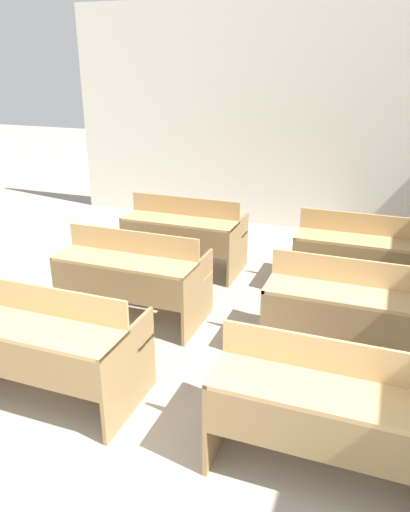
# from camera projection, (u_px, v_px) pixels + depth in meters

# --- Properties ---
(wall_back) EXTENTS (6.78, 0.06, 3.17)m
(wall_back) POSITION_uv_depth(u_px,v_px,m) (290.00, 119.00, 7.03)
(wall_back) COLOR white
(wall_back) RESTS_ON ground_plane
(bench_front_left) EXTENTS (1.34, 0.74, 0.88)m
(bench_front_left) POSITION_uv_depth(u_px,v_px,m) (45.00, 340.00, 3.61)
(bench_front_left) COLOR #93744A
(bench_front_left) RESTS_ON ground_plane
(bench_front_right) EXTENTS (1.34, 0.74, 0.88)m
(bench_front_right) POSITION_uv_depth(u_px,v_px,m) (328.00, 404.00, 2.94)
(bench_front_right) COLOR #94754B
(bench_front_right) RESTS_ON ground_plane
(bench_second_left) EXTENTS (1.34, 0.74, 0.88)m
(bench_second_left) POSITION_uv_depth(u_px,v_px,m) (132.00, 273.00, 4.74)
(bench_second_left) COLOR #93754B
(bench_second_left) RESTS_ON ground_plane
(bench_second_right) EXTENTS (1.34, 0.74, 0.88)m
(bench_second_right) POSITION_uv_depth(u_px,v_px,m) (350.00, 308.00, 4.08)
(bench_second_right) COLOR #997A50
(bench_second_right) RESTS_ON ground_plane
(bench_third_left) EXTENTS (1.34, 0.74, 0.88)m
(bench_third_left) POSITION_uv_depth(u_px,v_px,m) (184.00, 232.00, 5.88)
(bench_third_left) COLOR olive
(bench_third_left) RESTS_ON ground_plane
(bench_third_right) EXTENTS (1.34, 0.74, 0.88)m
(bench_third_right) POSITION_uv_depth(u_px,v_px,m) (361.00, 252.00, 5.25)
(bench_third_right) COLOR olive
(bench_third_right) RESTS_ON ground_plane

